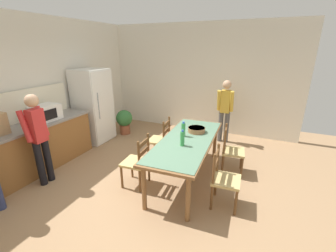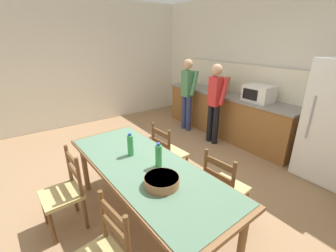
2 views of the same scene
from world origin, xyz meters
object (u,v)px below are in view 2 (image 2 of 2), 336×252
(microwave, at_px, (259,94))
(chair_side_near_left, at_px, (65,193))
(person_at_sink, at_px, (187,91))
(bottle_off_centre, at_px, (159,156))
(dining_table, at_px, (145,171))
(chair_side_far_left, at_px, (168,154))
(serving_bowl, at_px, (162,181))
(person_at_counter, at_px, (215,100))
(chair_side_far_right, at_px, (224,188))
(paper_bag, at_px, (223,85))
(bottle_near_centre, at_px, (130,145))

(microwave, xyz_separation_m, chair_side_near_left, (0.05, -3.49, -0.63))
(person_at_sink, bearing_deg, chair_side_near_left, -153.32)
(bottle_off_centre, bearing_deg, dining_table, -133.96)
(chair_side_near_left, bearing_deg, chair_side_far_left, 89.31)
(serving_bowl, height_order, chair_side_near_left, chair_side_near_left)
(person_at_counter, bearing_deg, chair_side_near_left, -167.81)
(chair_side_far_right, xyz_separation_m, person_at_sink, (-2.46, 1.50, 0.47))
(bottle_off_centre, height_order, chair_side_far_right, bottle_off_centre)
(chair_side_near_left, xyz_separation_m, person_at_counter, (-0.64, 2.97, 0.45))
(chair_side_near_left, relative_size, chair_side_far_left, 1.00)
(bottle_off_centre, distance_m, chair_side_far_left, 0.98)
(chair_side_far_left, bearing_deg, chair_side_far_right, 178.58)
(bottle_off_centre, relative_size, chair_side_far_left, 0.30)
(chair_side_far_right, bearing_deg, serving_bowl, 78.67)
(serving_bowl, bearing_deg, chair_side_near_left, -141.48)
(paper_bag, xyz_separation_m, serving_bowl, (1.79, -2.79, -0.28))
(dining_table, relative_size, bottle_near_centre, 8.56)
(serving_bowl, height_order, person_at_sink, person_at_sink)
(paper_bag, bearing_deg, serving_bowl, -57.23)
(bottle_near_centre, bearing_deg, paper_bag, 111.93)
(bottle_off_centre, bearing_deg, paper_bag, 119.74)
(bottle_off_centre, bearing_deg, chair_side_near_left, -124.36)
(dining_table, xyz_separation_m, person_at_sink, (-1.98, 2.25, 0.22))
(dining_table, distance_m, person_at_counter, 2.50)
(bottle_near_centre, bearing_deg, bottle_off_centre, 17.78)
(chair_side_far_left, distance_m, person_at_counter, 1.70)
(paper_bag, xyz_separation_m, bottle_off_centre, (1.50, -2.63, -0.21))
(bottle_off_centre, xyz_separation_m, chair_side_near_left, (-0.59, -0.86, -0.45))
(chair_side_far_right, bearing_deg, person_at_sink, -37.07)
(microwave, xyz_separation_m, person_at_sink, (-1.45, -0.50, -0.16))
(paper_bag, bearing_deg, microwave, 0.51)
(microwave, relative_size, chair_side_far_left, 0.55)
(microwave, bearing_deg, paper_bag, -179.49)
(microwave, xyz_separation_m, serving_bowl, (0.93, -2.79, -0.25))
(chair_side_far_left, height_order, person_at_sink, person_at_sink)
(serving_bowl, relative_size, chair_side_far_right, 0.35)
(bottle_near_centre, height_order, chair_side_near_left, bottle_near_centre)
(dining_table, distance_m, bottle_near_centre, 0.35)
(chair_side_far_right, height_order, person_at_sink, person_at_sink)
(person_at_sink, bearing_deg, microwave, -71.00)
(dining_table, height_order, chair_side_far_right, chair_side_far_right)
(chair_side_near_left, relative_size, person_at_sink, 0.56)
(paper_bag, xyz_separation_m, bottle_near_centre, (1.11, -2.75, -0.21))
(paper_bag, xyz_separation_m, chair_side_near_left, (0.91, -3.48, -0.66))
(microwave, relative_size, dining_table, 0.22)
(person_at_sink, bearing_deg, person_at_counter, -91.34)
(dining_table, relative_size, chair_side_near_left, 2.54)
(chair_side_near_left, distance_m, person_at_counter, 3.07)
(dining_table, xyz_separation_m, bottle_near_centre, (-0.28, -0.01, 0.20))
(dining_table, bearing_deg, paper_bag, 116.94)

